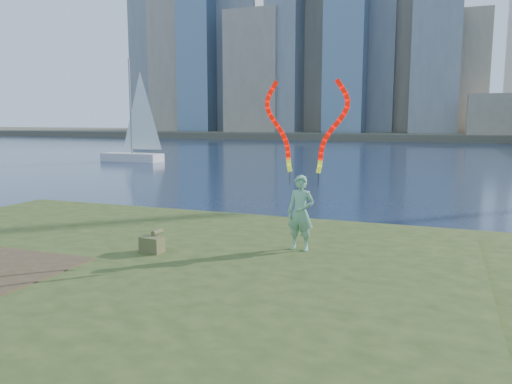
% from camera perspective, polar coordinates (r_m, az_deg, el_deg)
% --- Properties ---
extents(ground, '(320.00, 320.00, 0.00)m').
position_cam_1_polar(ground, '(12.28, -10.44, -9.34)').
color(ground, '#19263F').
rests_on(ground, ground).
extents(grassy_knoll, '(20.00, 18.00, 0.80)m').
position_cam_1_polar(grassy_knoll, '(10.39, -17.13, -10.93)').
color(grassy_knoll, '#344318').
rests_on(grassy_knoll, ground).
extents(far_shore, '(320.00, 40.00, 1.20)m').
position_cam_1_polar(far_shore, '(105.22, 17.37, 6.26)').
color(far_shore, '#504B3B').
rests_on(far_shore, ground).
extents(woman_with_ribbons, '(2.06, 0.46, 4.06)m').
position_cam_1_polar(woman_with_ribbons, '(11.04, 5.24, 0.51)').
color(woman_with_ribbons, '#1A7937').
rests_on(woman_with_ribbons, grassy_knoll).
extents(canvas_bag, '(0.51, 0.57, 0.46)m').
position_cam_1_polar(canvas_bag, '(11.24, -11.76, -5.80)').
color(canvas_bag, '#4E502D').
rests_on(canvas_bag, grassy_knoll).
extents(sailboat, '(5.90, 1.94, 8.93)m').
position_cam_1_polar(sailboat, '(45.19, -13.72, 5.34)').
color(sailboat, silver).
rests_on(sailboat, ground).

